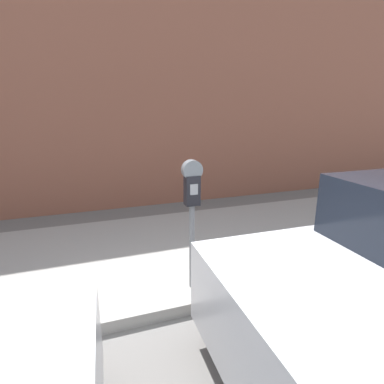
{
  "coord_description": "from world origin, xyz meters",
  "views": [
    {
      "loc": [
        -0.81,
        -1.74,
        2.08
      ],
      "look_at": [
        0.18,
        1.11,
        1.26
      ],
      "focal_mm": 28.0,
      "sensor_mm": 36.0,
      "label": 1
    }
  ],
  "objects": [
    {
      "name": "ground_plane",
      "position": [
        0.0,
        0.0,
        0.0
      ],
      "size": [
        60.0,
        60.0,
        0.0
      ],
      "primitive_type": "plane",
      "color": "slate"
    },
    {
      "name": "building_facade",
      "position": [
        0.0,
        4.83,
        2.62
      ],
      "size": [
        24.0,
        0.3,
        5.23
      ],
      "color": "#935642",
      "rests_on": "ground_plane"
    },
    {
      "name": "parking_meter",
      "position": [
        0.18,
        1.11,
        1.16
      ],
      "size": [
        0.21,
        0.12,
        1.46
      ],
      "color": "slate",
      "rests_on": "sidewalk"
    },
    {
      "name": "sidewalk",
      "position": [
        0.0,
        2.2,
        0.07
      ],
      "size": [
        24.0,
        2.8,
        0.14
      ],
      "color": "#9E9B96",
      "rests_on": "ground_plane"
    }
  ]
}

